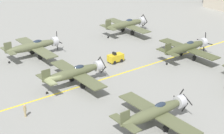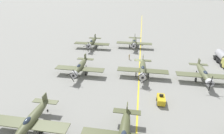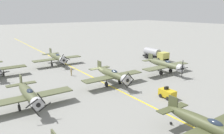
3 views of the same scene
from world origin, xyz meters
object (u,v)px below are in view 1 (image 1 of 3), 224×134
(airplane_mid_center, at_px, (75,73))
(airplane_mid_left, at_px, (34,46))
(airplane_far_left, at_px, (126,24))
(tow_tractor, at_px, (116,58))
(ground_crew_walking, at_px, (25,110))
(airplane_mid_right, at_px, (155,112))
(airplane_far_center, at_px, (187,47))

(airplane_mid_center, bearing_deg, airplane_mid_left, -170.29)
(airplane_far_left, xyz_separation_m, tow_tractor, (10.76, -10.96, -1.22))
(ground_crew_walking, bearing_deg, airplane_mid_right, 44.55)
(airplane_mid_left, xyz_separation_m, airplane_far_left, (-0.64, 20.75, -0.00))
(airplane_mid_right, xyz_separation_m, ground_crew_walking, (-11.25, -11.08, -1.10))
(airplane_far_center, bearing_deg, ground_crew_walking, -98.66)
(airplane_mid_right, relative_size, tow_tractor, 4.62)
(airplane_mid_left, distance_m, airplane_mid_right, 28.82)
(airplane_mid_right, distance_m, airplane_mid_center, 15.19)
(airplane_mid_center, relative_size, ground_crew_walking, 7.15)
(airplane_mid_left, xyz_separation_m, airplane_far_center, (16.09, 20.33, 0.00))
(airplane_mid_left, height_order, airplane_far_center, airplane_mid_left)
(tow_tractor, bearing_deg, airplane_far_left, 134.48)
(airplane_mid_center, xyz_separation_m, ground_crew_walking, (3.86, -9.56, -1.10))
(airplane_mid_center, distance_m, airplane_far_left, 25.43)
(ground_crew_walking, bearing_deg, airplane_far_left, 120.72)
(airplane_far_center, bearing_deg, airplane_mid_right, -67.77)
(airplane_mid_right, bearing_deg, airplane_mid_center, 172.51)
(tow_tractor, bearing_deg, airplane_mid_left, -135.97)
(airplane_mid_left, relative_size, airplane_mid_center, 1.00)
(airplane_mid_left, xyz_separation_m, airplane_mid_center, (13.68, -0.27, 0.00))
(airplane_mid_left, relative_size, ground_crew_walking, 7.15)
(airplane_mid_right, height_order, tow_tractor, airplane_mid_right)
(airplane_mid_right, bearing_deg, airplane_far_left, 133.23)
(airplane_far_center, height_order, airplane_mid_center, airplane_far_center)
(airplane_mid_left, relative_size, airplane_mid_right, 1.00)
(airplane_mid_right, bearing_deg, tow_tractor, 142.17)
(airplane_mid_right, relative_size, ground_crew_walking, 7.15)
(airplane_mid_left, bearing_deg, airplane_far_center, 48.95)
(tow_tractor, bearing_deg, ground_crew_walking, -69.31)
(airplane_far_center, bearing_deg, tow_tractor, -130.90)
(tow_tractor, xyz_separation_m, ground_crew_walking, (7.41, -19.62, 0.12))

